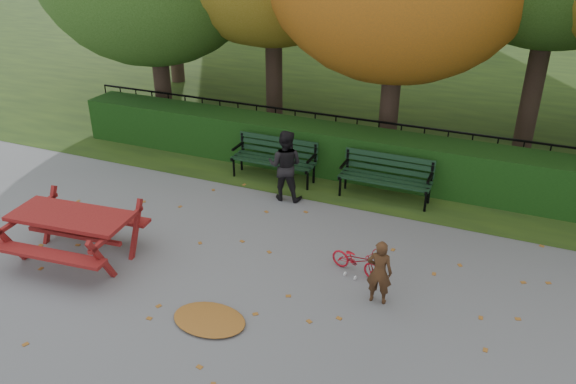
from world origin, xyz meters
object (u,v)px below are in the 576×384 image
at_px(bench_right, 386,174).
at_px(child, 379,272).
at_px(bicycle, 357,260).
at_px(adult, 285,165).
at_px(picnic_table, 72,224).
at_px(bench_left, 275,156).

bearing_deg(bench_right, child, -77.59).
xyz_separation_m(bench_right, bicycle, (0.24, -2.74, -0.29)).
xyz_separation_m(child, bicycle, (-0.50, 0.58, -0.28)).
xyz_separation_m(bench_right, adult, (-1.82, -0.80, 0.20)).
bearing_deg(child, bench_right, -80.84).
bearing_deg(picnic_table, bench_left, 61.72).
height_order(adult, bicycle, adult).
relative_size(bench_right, child, 1.77).
bearing_deg(bench_right, adult, -156.26).
height_order(child, bicycle, child).
distance_m(bench_left, child, 4.57).
distance_m(bench_right, bicycle, 2.77).
distance_m(adult, bicycle, 2.87).
bearing_deg(child, picnic_table, 6.40).
xyz_separation_m(bench_left, adult, (0.58, -0.80, 0.20)).
bearing_deg(picnic_table, child, 3.78).
bearing_deg(bicycle, picnic_table, 121.66).
bearing_deg(bench_left, child, -46.69).
distance_m(bench_left, bench_right, 2.40).
bearing_deg(bicycle, bench_left, 57.62).
relative_size(child, bicycle, 1.15).
bearing_deg(adult, bicycle, 129.90).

